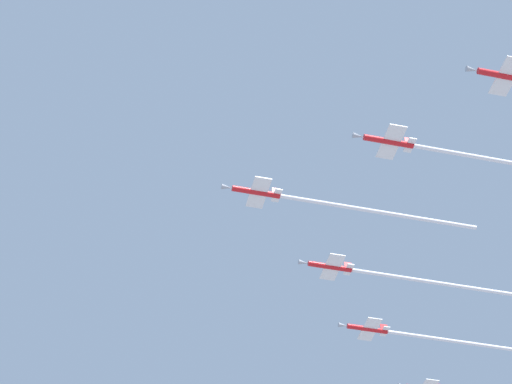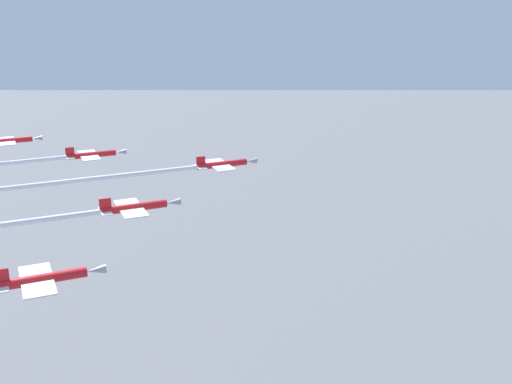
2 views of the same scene
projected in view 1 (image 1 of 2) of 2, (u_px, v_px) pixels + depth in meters
The scene contains 4 objects.
jet_lead at pixel (324, 203), 177.79m from camera, with size 42.75×24.10×2.27m.
jet_port_inner at pixel (484, 158), 168.93m from camera, with size 52.12×29.17×2.27m.
jet_starboard_inner at pixel (388, 275), 193.41m from camera, with size 41.38×23.37×2.27m.
jet_starboard_outer at pixel (442, 339), 208.53m from camera, with size 50.70×28.40×2.27m.
Camera 1 is at (-97.70, -112.95, 2.99)m, focal length 69.38 mm.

